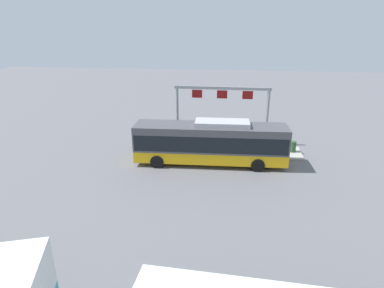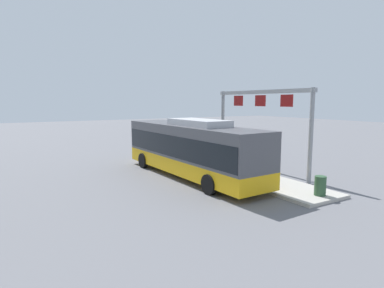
{
  "view_description": "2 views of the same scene",
  "coord_description": "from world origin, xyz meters",
  "px_view_note": "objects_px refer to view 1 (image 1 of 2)",
  "views": [
    {
      "loc": [
        -1.66,
        22.51,
        9.88
      ],
      "look_at": [
        1.45,
        -0.28,
        1.43
      ],
      "focal_mm": 29.35,
      "sensor_mm": 36.0,
      "label": 1
    },
    {
      "loc": [
        -16.07,
        9.36,
        4.47
      ],
      "look_at": [
        2.89,
        -1.84,
        1.52
      ],
      "focal_mm": 29.96,
      "sensor_mm": 36.0,
      "label": 2
    }
  ],
  "objects_px": {
    "person_boarding": "(157,139)",
    "person_waiting_far": "(220,138)",
    "person_waiting_mid": "(203,136)",
    "bus_main": "(210,141)",
    "person_waiting_near": "(193,138)",
    "trash_bin": "(293,147)"
  },
  "relations": [
    {
      "from": "person_waiting_far",
      "to": "bus_main",
      "type": "bearing_deg",
      "value": -23.64
    },
    {
      "from": "bus_main",
      "to": "person_boarding",
      "type": "bearing_deg",
      "value": -30.35
    },
    {
      "from": "person_boarding",
      "to": "person_waiting_far",
      "type": "distance_m",
      "value": 5.38
    },
    {
      "from": "bus_main",
      "to": "person_waiting_near",
      "type": "distance_m",
      "value": 3.33
    },
    {
      "from": "person_waiting_mid",
      "to": "bus_main",
      "type": "bearing_deg",
      "value": 14.89
    },
    {
      "from": "bus_main",
      "to": "person_boarding",
      "type": "relative_size",
      "value": 6.96
    },
    {
      "from": "person_waiting_near",
      "to": "person_waiting_mid",
      "type": "bearing_deg",
      "value": 146.17
    },
    {
      "from": "person_waiting_near",
      "to": "person_boarding",
      "type": "bearing_deg",
      "value": -64.66
    },
    {
      "from": "person_waiting_near",
      "to": "person_waiting_mid",
      "type": "xyz_separation_m",
      "value": [
        -0.83,
        -0.59,
        0.0
      ]
    },
    {
      "from": "bus_main",
      "to": "person_waiting_mid",
      "type": "xyz_separation_m",
      "value": [
        0.89,
        -3.33,
        -0.76
      ]
    },
    {
      "from": "person_boarding",
      "to": "person_waiting_mid",
      "type": "relative_size",
      "value": 1.0
    },
    {
      "from": "person_boarding",
      "to": "person_waiting_mid",
      "type": "distance_m",
      "value": 3.99
    },
    {
      "from": "person_waiting_near",
      "to": "trash_bin",
      "type": "height_order",
      "value": "person_waiting_near"
    },
    {
      "from": "person_waiting_far",
      "to": "person_waiting_near",
      "type": "bearing_deg",
      "value": -94.02
    },
    {
      "from": "trash_bin",
      "to": "person_waiting_near",
      "type": "bearing_deg",
      "value": 1.82
    },
    {
      "from": "person_waiting_far",
      "to": "trash_bin",
      "type": "xyz_separation_m",
      "value": [
        -6.17,
        0.12,
        -0.44
      ]
    },
    {
      "from": "person_waiting_mid",
      "to": "trash_bin",
      "type": "relative_size",
      "value": 1.86
    },
    {
      "from": "person_boarding",
      "to": "person_waiting_far",
      "type": "xyz_separation_m",
      "value": [
        -5.34,
        -0.63,
        0.16
      ]
    },
    {
      "from": "bus_main",
      "to": "person_boarding",
      "type": "xyz_separation_m",
      "value": [
        4.79,
        -2.5,
        -0.92
      ]
    },
    {
      "from": "trash_bin",
      "to": "person_boarding",
      "type": "bearing_deg",
      "value": 2.55
    },
    {
      "from": "bus_main",
      "to": "trash_bin",
      "type": "height_order",
      "value": "bus_main"
    },
    {
      "from": "person_waiting_mid",
      "to": "person_waiting_far",
      "type": "xyz_separation_m",
      "value": [
        -1.44,
        0.2,
        0.0
      ]
    }
  ]
}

